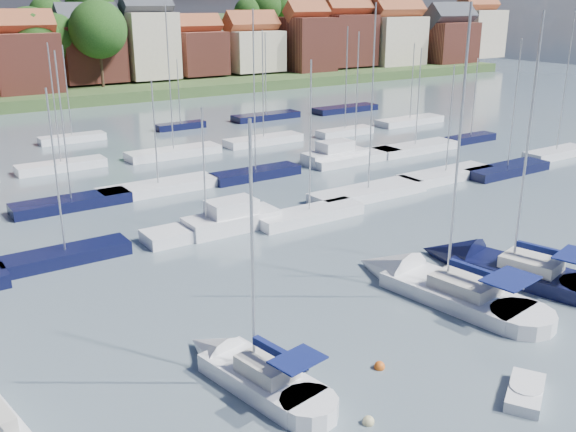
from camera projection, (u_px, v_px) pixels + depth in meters
ground at (182, 164)px, 65.32m from camera, size 260.00×260.00×0.00m
sailboat_left at (248, 372)px, 28.15m from camera, size 3.95×9.44×12.57m
sailboat_centre at (430, 285)px, 36.78m from camera, size 5.16×13.08×17.24m
sailboat_navy at (497, 267)px, 39.26m from camera, size 6.14×12.51×16.73m
tender at (525, 393)px, 26.87m from camera, size 3.24×2.68×0.64m
buoy_b at (368, 424)px, 25.30m from camera, size 0.47×0.47×0.47m
buoy_c at (379, 368)px, 29.10m from camera, size 0.50×0.50×0.50m
buoy_e at (419, 267)px, 40.18m from camera, size 0.52×0.52×0.52m
marina_field at (221, 167)px, 62.37m from camera, size 79.62×41.41×15.93m
far_shore_town at (7, 56)px, 138.00m from camera, size 212.46×90.00×22.27m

